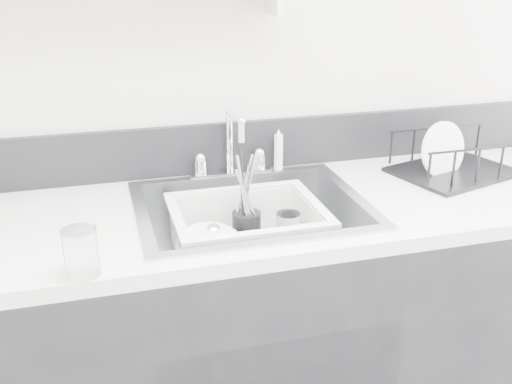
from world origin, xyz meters
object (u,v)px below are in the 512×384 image
object	(u,v)px
sink	(251,234)
dish_rack	(455,154)
wash_tub	(247,234)
counter_run	(252,342)

from	to	relation	value
sink	dish_rack	size ratio (longest dim) A/B	1.76
wash_tub	dish_rack	distance (m)	0.73
counter_run	sink	bearing A→B (deg)	0.00
wash_tub	counter_run	bearing A→B (deg)	9.28
sink	wash_tub	world-z (taller)	sink
wash_tub	dish_rack	size ratio (longest dim) A/B	1.17
sink	dish_rack	distance (m)	0.71
sink	wash_tub	distance (m)	0.01
counter_run	wash_tub	xyz separation A→B (m)	(-0.01, -0.00, 0.37)
wash_tub	sink	bearing A→B (deg)	9.28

